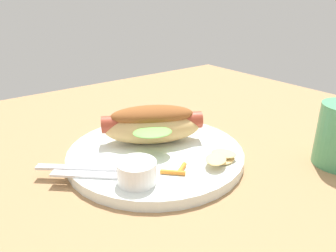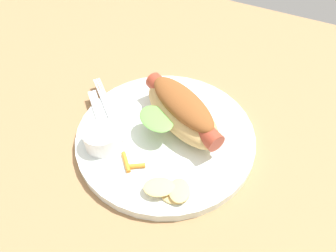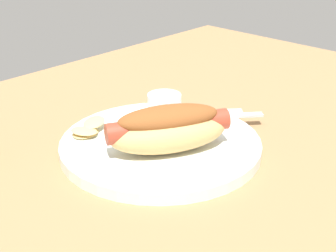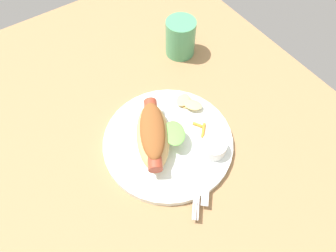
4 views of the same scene
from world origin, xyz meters
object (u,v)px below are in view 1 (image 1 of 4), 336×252
at_px(hot_dog, 153,124).
at_px(fork, 93,168).
at_px(carrot_garnish, 178,170).
at_px(chips_pile, 221,157).
at_px(sauce_ramekin, 137,172).
at_px(plate, 156,154).
at_px(knife, 98,175).

bearing_deg(hot_dog, fork, 39.46).
distance_m(fork, carrot_garnish, 0.12).
relative_size(fork, carrot_garnish, 3.04).
bearing_deg(fork, chips_pile, -169.52).
bearing_deg(sauce_ramekin, hot_dog, -134.93).
relative_size(plate, knife, 2.11).
xyz_separation_m(hot_dog, sauce_ramekin, (0.09, 0.09, -0.02)).
bearing_deg(knife, chips_pile, -161.19).
xyz_separation_m(chips_pile, carrot_garnish, (0.07, -0.01, -0.00)).
height_order(hot_dog, sauce_ramekin, hot_dog).
bearing_deg(plate, hot_dog, -118.72).
bearing_deg(fork, knife, 125.09).
height_order(hot_dog, fork, hot_dog).
relative_size(fork, knife, 0.96).
distance_m(sauce_ramekin, fork, 0.07).
xyz_separation_m(plate, hot_dog, (-0.01, -0.02, 0.04)).
xyz_separation_m(knife, chips_pile, (-0.16, 0.07, 0.01)).
height_order(hot_dog, chips_pile, hot_dog).
bearing_deg(sauce_ramekin, fork, -63.21).
relative_size(fork, chips_pile, 1.75).
xyz_separation_m(plate, knife, (0.11, 0.02, 0.01)).
xyz_separation_m(sauce_ramekin, chips_pile, (-0.13, 0.03, -0.01)).
distance_m(sauce_ramekin, chips_pile, 0.13).
height_order(plate, sauce_ramekin, sauce_ramekin).
xyz_separation_m(plate, fork, (0.11, -0.00, 0.01)).
xyz_separation_m(plate, carrot_garnish, (0.02, 0.08, 0.01)).
bearing_deg(plate, fork, -1.33).
bearing_deg(hot_dog, plate, 90.20).
distance_m(hot_dog, chips_pile, 0.12).
relative_size(knife, carrot_garnish, 3.15).
distance_m(fork, chips_pile, 0.19).
relative_size(sauce_ramekin, knife, 0.40).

